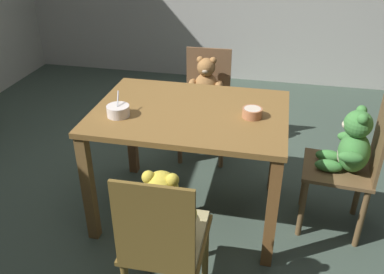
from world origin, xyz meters
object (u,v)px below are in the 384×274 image
dining_table (190,127)px  teddy_chair_near_right (351,152)px  teddy_chair_far_center (205,93)px  teddy_chair_near_front (164,225)px  porridge_bowl_white_near_left (118,110)px  porridge_bowl_terracotta_near_right (252,113)px

dining_table → teddy_chair_near_right: (0.96, 0.05, -0.09)m
teddy_chair_near_right → teddy_chair_far_center: bearing=-31.9°
teddy_chair_near_front → porridge_bowl_white_near_left: 0.81m
dining_table → teddy_chair_near_right: bearing=2.8°
dining_table → teddy_chair_far_center: bearing=93.7°
teddy_chair_near_front → teddy_chair_near_right: bearing=-48.1°
dining_table → porridge_bowl_terracotta_near_right: 0.39m
dining_table → teddy_chair_far_center: 0.80m
teddy_chair_near_front → porridge_bowl_white_near_left: (-0.44, 0.63, 0.24)m
porridge_bowl_terracotta_near_right → porridge_bowl_white_near_left: bearing=-169.1°
teddy_chair_near_right → teddy_chair_near_front: bearing=47.3°
teddy_chair_far_center → teddy_chair_near_front: (0.10, -1.58, 0.02)m
teddy_chair_far_center → porridge_bowl_terracotta_near_right: (0.42, -0.81, 0.26)m
teddy_chair_far_center → porridge_bowl_terracotta_near_right: bearing=25.8°
dining_table → teddy_chair_far_center: size_ratio=1.36×
teddy_chair_near_right → porridge_bowl_terracotta_near_right: bearing=10.4°
porridge_bowl_terracotta_near_right → porridge_bowl_white_near_left: 0.77m
teddy_chair_far_center → porridge_bowl_white_near_left: bearing=-21.3°
teddy_chair_far_center → porridge_bowl_terracotta_near_right: teddy_chair_far_center is taller
teddy_chair_near_right → teddy_chair_far_center: size_ratio=1.03×
dining_table → teddy_chair_near_right: teddy_chair_near_right is taller
porridge_bowl_terracotta_near_right → porridge_bowl_white_near_left: size_ratio=0.83×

